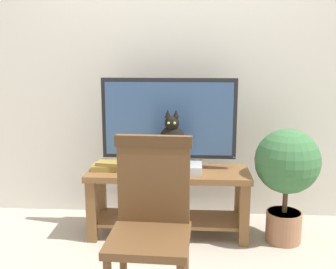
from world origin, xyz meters
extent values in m
plane|color=#ADA393|center=(0.00, 0.00, 0.00)|extent=(12.00, 12.00, 0.00)
cube|color=silver|center=(0.00, 0.96, 1.40)|extent=(7.00, 0.12, 2.80)
cube|color=brown|center=(-0.02, 0.48, 0.48)|extent=(1.20, 0.42, 0.04)
cube|color=brown|center=(-0.57, 0.32, 0.23)|extent=(0.07, 0.07, 0.46)
cube|color=brown|center=(0.52, 0.32, 0.23)|extent=(0.07, 0.07, 0.46)
cube|color=brown|center=(-0.57, 0.63, 0.23)|extent=(0.07, 0.07, 0.46)
cube|color=brown|center=(0.52, 0.63, 0.23)|extent=(0.07, 0.07, 0.46)
cube|color=brown|center=(-0.02, 0.48, 0.12)|extent=(1.10, 0.34, 0.02)
cube|color=black|center=(-0.02, 0.55, 0.52)|extent=(0.32, 0.20, 0.03)
cube|color=black|center=(-0.02, 0.55, 0.56)|extent=(0.06, 0.04, 0.05)
cube|color=black|center=(-0.02, 0.55, 0.88)|extent=(1.00, 0.05, 0.60)
cube|color=#385684|center=(-0.02, 0.52, 0.88)|extent=(0.94, 0.01, 0.54)
sphere|color=#2672F2|center=(0.46, 0.52, 0.60)|extent=(0.01, 0.01, 0.01)
cube|color=#BCBCC1|center=(0.01, 0.43, 0.54)|extent=(0.43, 0.23, 0.07)
cube|color=black|center=(0.01, 0.31, 0.54)|extent=(0.26, 0.01, 0.03)
ellipsoid|color=black|center=(0.01, 0.43, 0.68)|extent=(0.22, 0.25, 0.23)
ellipsoid|color=black|center=(0.01, 0.40, 0.75)|extent=(0.18, 0.16, 0.20)
sphere|color=black|center=(0.01, 0.39, 0.87)|extent=(0.10, 0.10, 0.10)
cone|color=black|center=(-0.02, 0.39, 0.94)|extent=(0.05, 0.05, 0.06)
cone|color=black|center=(0.03, 0.39, 0.94)|extent=(0.05, 0.05, 0.06)
sphere|color=#B2C64C|center=(-0.02, 0.34, 0.88)|extent=(0.02, 0.02, 0.02)
sphere|color=#B2C64C|center=(0.03, 0.34, 0.88)|extent=(0.02, 0.02, 0.02)
cylinder|color=black|center=(0.07, 0.35, 0.59)|extent=(0.08, 0.20, 0.04)
cylinder|color=brown|center=(-0.22, -0.41, 0.22)|extent=(0.04, 0.04, 0.44)
cylinder|color=brown|center=(0.12, -0.42, 0.22)|extent=(0.04, 0.04, 0.44)
cube|color=brown|center=(-0.06, -0.58, 0.46)|extent=(0.42, 0.42, 0.04)
cube|color=brown|center=(-0.05, -0.40, 0.71)|extent=(0.38, 0.05, 0.47)
cube|color=#4D331C|center=(-0.05, -0.40, 0.92)|extent=(0.40, 0.06, 0.06)
cube|color=olive|center=(-0.47, 0.47, 0.52)|extent=(0.24, 0.16, 0.04)
cube|color=olive|center=(-0.46, 0.46, 0.56)|extent=(0.20, 0.16, 0.03)
cylinder|color=#9E6B4C|center=(0.82, 0.40, 0.11)|extent=(0.26, 0.26, 0.23)
cylinder|color=#332319|center=(0.82, 0.40, 0.22)|extent=(0.24, 0.24, 0.02)
cylinder|color=#4C3823|center=(0.82, 0.40, 0.32)|extent=(0.04, 0.04, 0.20)
sphere|color=#386B3D|center=(0.82, 0.40, 0.61)|extent=(0.46, 0.46, 0.46)
camera|label=1|loc=(0.15, -2.47, 1.38)|focal=44.27mm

